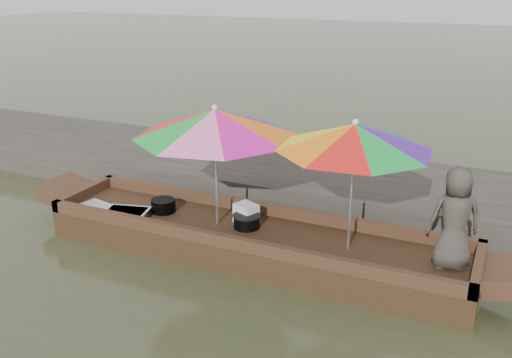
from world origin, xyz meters
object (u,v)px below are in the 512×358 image
at_px(cooking_pot, 163,206).
at_px(charcoal_grill, 247,222).
at_px(tray_crayfish, 126,214).
at_px(supply_bag, 246,214).
at_px(umbrella_bow, 216,166).
at_px(vendor, 455,218).
at_px(boat_hull, 253,243).
at_px(tray_scallop, 97,209).
at_px(umbrella_stern, 352,187).

height_order(cooking_pot, charcoal_grill, cooking_pot).
bearing_deg(tray_crayfish, supply_bag, 17.70).
bearing_deg(charcoal_grill, umbrella_bow, -173.25).
xyz_separation_m(cooking_pot, vendor, (3.71, 0.01, 0.49)).
distance_m(supply_bag, umbrella_bow, 0.74).
relative_size(boat_hull, charcoal_grill, 16.31).
xyz_separation_m(boat_hull, cooking_pot, (-1.35, 0.04, 0.26)).
xyz_separation_m(tray_scallop, supply_bag, (2.01, 0.50, 0.10)).
bearing_deg(umbrella_stern, tray_crayfish, -173.75).
distance_m(boat_hull, charcoal_grill, 0.28).
relative_size(tray_crayfish, umbrella_bow, 0.29).
distance_m(cooking_pot, umbrella_stern, 2.67).
relative_size(charcoal_grill, vendor, 0.29).
xyz_separation_m(boat_hull, charcoal_grill, (-0.11, 0.05, 0.25)).
relative_size(tray_scallop, supply_bag, 2.06).
distance_m(cooking_pot, tray_crayfish, 0.50).
bearing_deg(boat_hull, supply_bag, 135.41).
distance_m(boat_hull, umbrella_stern, 1.55).
distance_m(tray_scallop, umbrella_bow, 1.86).
bearing_deg(cooking_pot, charcoal_grill, 0.26).
distance_m(vendor, umbrella_bow, 2.87).
bearing_deg(cooking_pot, umbrella_stern, -0.92).
xyz_separation_m(tray_crayfish, umbrella_stern, (2.92, 0.32, 0.73)).
bearing_deg(umbrella_bow, cooking_pot, 177.21).
height_order(tray_scallop, umbrella_stern, umbrella_stern).
xyz_separation_m(boat_hull, tray_crayfish, (-1.69, -0.32, 0.22)).
bearing_deg(cooking_pot, supply_bag, 6.05).
xyz_separation_m(charcoal_grill, supply_bag, (-0.06, 0.12, 0.05)).
bearing_deg(umbrella_stern, boat_hull, 180.00).
xyz_separation_m(tray_crayfish, umbrella_bow, (1.19, 0.32, 0.73)).
xyz_separation_m(tray_scallop, umbrella_stern, (3.41, 0.33, 0.74)).
height_order(vendor, umbrella_bow, umbrella_bow).
relative_size(supply_bag, umbrella_stern, 0.16).
distance_m(cooking_pot, tray_scallop, 0.91).
relative_size(tray_crayfish, tray_scallop, 1.00).
xyz_separation_m(cooking_pot, tray_scallop, (-0.83, -0.37, -0.06)).
relative_size(tray_crayfish, umbrella_stern, 0.33).
height_order(cooking_pot, supply_bag, supply_bag).
bearing_deg(tray_crayfish, boat_hull, 10.70).
distance_m(supply_bag, vendor, 2.57).
height_order(supply_bag, umbrella_bow, umbrella_bow).
bearing_deg(supply_bag, charcoal_grill, -62.27).
relative_size(supply_bag, vendor, 0.24).
distance_m(tray_crayfish, supply_bag, 1.60).
distance_m(boat_hull, supply_bag, 0.39).
xyz_separation_m(charcoal_grill, umbrella_stern, (1.34, -0.05, 0.70)).
distance_m(cooking_pot, vendor, 3.74).
bearing_deg(tray_scallop, boat_hull, 8.66).
bearing_deg(umbrella_bow, umbrella_stern, 0.00).
height_order(tray_crayfish, supply_bag, supply_bag).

